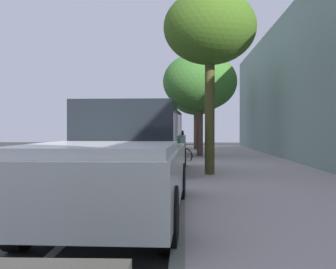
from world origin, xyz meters
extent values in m
plane|color=#323232|center=(0.00, 0.00, 0.00)|extent=(61.53, 61.53, 0.00)
cube|color=#B4A2A3|center=(4.28, 0.00, 0.07)|extent=(4.31, 38.46, 0.15)
cube|color=gray|center=(2.05, 0.00, 0.07)|extent=(0.16, 38.46, 0.15)
cube|color=white|center=(-2.49, -1.33, 0.00)|extent=(0.14, 2.20, 0.01)
cube|color=white|center=(-2.49, 2.87, 0.00)|extent=(0.14, 2.20, 0.01)
cube|color=white|center=(-2.49, 7.07, 0.00)|extent=(0.14, 2.20, 0.01)
cube|color=white|center=(-2.49, 11.27, 0.00)|extent=(0.14, 2.20, 0.01)
cube|color=white|center=(-2.49, 15.47, 0.00)|extent=(0.14, 2.20, 0.01)
cube|color=white|center=(0.58, 0.00, 0.00)|extent=(0.12, 38.46, 0.01)
cube|color=gray|center=(6.69, 0.00, 3.28)|extent=(0.50, 38.46, 6.55)
cube|color=white|center=(1.07, -8.38, 0.75)|extent=(2.09, 5.35, 0.80)
cube|color=black|center=(1.10, -7.45, 1.55)|extent=(1.76, 1.54, 0.80)
cube|color=white|center=(1.04, -9.57, 1.21)|extent=(1.93, 2.70, 0.12)
cylinder|color=black|center=(2.02, -6.76, 0.40)|extent=(0.24, 0.81, 0.80)
cylinder|color=black|center=(0.21, -6.71, 0.40)|extent=(0.24, 0.81, 0.80)
cylinder|color=black|center=(1.93, -10.04, 0.40)|extent=(0.24, 0.81, 0.80)
cylinder|color=black|center=(0.13, -10.00, 0.40)|extent=(0.24, 0.81, 0.80)
cube|color=#1E512D|center=(1.12, -1.67, 0.78)|extent=(2.05, 4.76, 0.90)
cube|color=black|center=(1.12, -1.67, 1.61)|extent=(1.77, 3.15, 0.76)
cylinder|color=black|center=(2.04, -0.24, 0.38)|extent=(0.24, 0.77, 0.76)
cylinder|color=black|center=(0.30, -0.19, 0.38)|extent=(0.24, 0.77, 0.76)
cylinder|color=black|center=(1.95, -3.16, 0.38)|extent=(0.24, 0.77, 0.76)
cylinder|color=black|center=(0.20, -3.10, 0.38)|extent=(0.24, 0.77, 0.76)
cube|color=black|center=(1.01, 6.63, 0.78)|extent=(2.14, 4.79, 0.90)
cube|color=black|center=(1.01, 6.63, 1.61)|extent=(1.83, 3.18, 0.76)
cylinder|color=black|center=(1.96, 8.04, 0.38)|extent=(0.26, 0.77, 0.76)
cylinder|color=black|center=(0.21, 8.13, 0.38)|extent=(0.26, 0.77, 0.76)
cylinder|color=black|center=(1.81, 5.13, 0.38)|extent=(0.26, 0.77, 0.76)
cylinder|color=black|center=(0.06, 5.22, 0.38)|extent=(0.26, 0.77, 0.76)
cube|color=slate|center=(0.92, 13.70, 0.60)|extent=(1.83, 4.43, 0.64)
cube|color=black|center=(0.92, 13.70, 1.22)|extent=(1.58, 2.12, 0.60)
cylinder|color=black|center=(1.75, 15.05, 0.33)|extent=(0.23, 0.66, 0.66)
cylinder|color=black|center=(0.13, 15.07, 0.33)|extent=(0.23, 0.66, 0.66)
cylinder|color=black|center=(1.71, 12.32, 0.33)|extent=(0.23, 0.66, 0.66)
cylinder|color=black|center=(0.09, 12.35, 0.33)|extent=(0.23, 0.66, 0.66)
torus|color=black|center=(1.06, 2.75, 0.34)|extent=(0.67, 0.09, 0.67)
torus|color=black|center=(2.10, 2.68, 0.34)|extent=(0.67, 0.09, 0.67)
cylinder|color=#A51414|center=(1.45, 2.72, 0.42)|extent=(0.65, 0.08, 0.50)
cylinder|color=#A51414|center=(1.81, 2.69, 0.41)|extent=(0.14, 0.05, 0.46)
cylinder|color=#A51414|center=(1.50, 2.72, 0.65)|extent=(0.73, 0.09, 0.05)
cylinder|color=#A51414|center=(1.93, 2.69, 0.26)|extent=(0.35, 0.06, 0.18)
cylinder|color=#A51414|center=(1.98, 2.68, 0.49)|extent=(0.26, 0.05, 0.32)
cylinder|color=#A51414|center=(1.10, 2.74, 0.50)|extent=(0.12, 0.04, 0.33)
cube|color=black|center=(1.86, 2.69, 0.68)|extent=(0.25, 0.12, 0.05)
cylinder|color=black|center=(1.14, 2.74, 0.72)|extent=(0.06, 0.46, 0.03)
cylinder|color=#C6B284|center=(1.78, 2.36, 0.42)|extent=(0.15, 0.15, 0.85)
cylinder|color=#C6B284|center=(1.78, 2.16, 0.42)|extent=(0.15, 0.15, 0.85)
cube|color=white|center=(1.78, 2.26, 1.15)|extent=(0.24, 0.38, 0.60)
cylinder|color=white|center=(1.77, 2.52, 1.12)|extent=(0.10, 0.10, 0.57)
cylinder|color=white|center=(1.78, 2.00, 1.12)|extent=(0.10, 0.10, 0.57)
sphere|color=tan|center=(1.78, 2.26, 1.57)|extent=(0.24, 0.24, 0.24)
sphere|color=navy|center=(1.78, 2.26, 1.61)|extent=(0.27, 0.27, 0.27)
cube|color=black|center=(1.98, 2.26, 1.17)|extent=(0.19, 0.30, 0.44)
cylinder|color=#474520|center=(2.84, -2.56, 1.90)|extent=(0.28, 0.28, 3.50)
ellipsoid|color=#40651D|center=(2.84, -2.56, 4.39)|extent=(2.68, 2.68, 2.13)
cylinder|color=#503E32|center=(2.84, 5.76, 1.45)|extent=(0.30, 0.30, 2.60)
ellipsoid|color=#3C752C|center=(2.84, 5.76, 3.73)|extent=(3.57, 3.57, 2.81)
cylinder|color=brown|center=(2.84, 12.70, 1.56)|extent=(0.31, 0.31, 2.83)
ellipsoid|color=#447531|center=(2.84, 12.70, 4.00)|extent=(3.71, 3.71, 3.30)
camera|label=1|loc=(2.13, -15.07, 1.47)|focal=46.11mm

